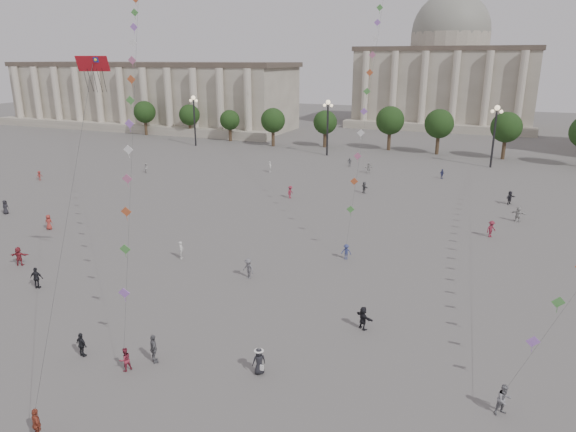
% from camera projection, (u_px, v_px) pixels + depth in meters
% --- Properties ---
extents(ground, '(360.00, 360.00, 0.00)m').
position_uv_depth(ground, '(203.00, 352.00, 33.17)').
color(ground, '#595654').
rests_on(ground, ground).
extents(hall_west, '(84.00, 26.22, 17.20)m').
position_uv_depth(hall_west, '(148.00, 95.00, 141.09)').
color(hall_west, gray).
rests_on(hall_west, ground).
extents(hall_central, '(48.30, 34.30, 35.50)m').
position_uv_depth(hall_central, '(447.00, 73.00, 142.93)').
color(hall_central, gray).
rests_on(hall_central, ground).
extents(tree_row, '(137.12, 5.12, 8.00)m').
position_uv_depth(tree_row, '(413.00, 127.00, 100.37)').
color(tree_row, '#3D2D1E').
rests_on(tree_row, ground).
extents(lamp_post_far_west, '(2.00, 0.90, 10.65)m').
position_uv_depth(lamp_post_far_west, '(194.00, 111.00, 109.30)').
color(lamp_post_far_west, '#262628').
rests_on(lamp_post_far_west, ground).
extents(lamp_post_mid_west, '(2.00, 0.90, 10.65)m').
position_uv_depth(lamp_post_mid_west, '(328.00, 117.00, 98.26)').
color(lamp_post_mid_west, '#262628').
rests_on(lamp_post_mid_west, ground).
extents(lamp_post_mid_east, '(2.00, 0.90, 10.65)m').
position_uv_depth(lamp_post_mid_east, '(495.00, 125.00, 87.22)').
color(lamp_post_mid_east, '#262628').
rests_on(lamp_post_mid_east, ground).
extents(person_crowd_0, '(0.87, 0.92, 1.53)m').
position_uv_depth(person_crowd_0, '(442.00, 174.00, 80.78)').
color(person_crowd_0, navy).
rests_on(person_crowd_0, ground).
extents(person_crowd_1, '(0.96, 0.91, 1.56)m').
position_uv_depth(person_crowd_1, '(146.00, 168.00, 85.05)').
color(person_crowd_1, '#BABAB6').
rests_on(person_crowd_1, ground).
extents(person_crowd_2, '(0.79, 1.07, 1.48)m').
position_uv_depth(person_crowd_2, '(39.00, 176.00, 79.63)').
color(person_crowd_2, maroon).
rests_on(person_crowd_2, ground).
extents(person_crowd_3, '(1.58, 1.28, 1.69)m').
position_uv_depth(person_crowd_3, '(363.00, 318.00, 35.81)').
color(person_crowd_3, black).
rests_on(person_crowd_3, ground).
extents(person_crowd_4, '(1.64, 1.36, 1.77)m').
position_uv_depth(person_crowd_4, '(369.00, 168.00, 84.66)').
color(person_crowd_4, '#B5B5B1').
rests_on(person_crowd_4, ground).
extents(person_crowd_6, '(1.30, 0.97, 1.79)m').
position_uv_depth(person_crowd_6, '(248.00, 268.00, 44.13)').
color(person_crowd_6, slate).
rests_on(person_crowd_6, ground).
extents(person_crowd_7, '(1.76, 0.82, 1.82)m').
position_uv_depth(person_crowd_7, '(518.00, 214.00, 59.45)').
color(person_crowd_7, '#AFAFAB').
rests_on(person_crowd_7, ground).
extents(person_crowd_8, '(1.28, 1.31, 1.80)m').
position_uv_depth(person_crowd_8, '(491.00, 229.00, 54.29)').
color(person_crowd_8, maroon).
rests_on(person_crowd_8, ground).
extents(person_crowd_9, '(1.40, 1.61, 1.76)m').
position_uv_depth(person_crowd_9, '(510.00, 198.00, 66.55)').
color(person_crowd_9, '#242228').
rests_on(person_crowd_9, ground).
extents(person_crowd_10, '(0.50, 0.70, 1.81)m').
position_uv_depth(person_crowd_10, '(270.00, 167.00, 85.27)').
color(person_crowd_10, silver).
rests_on(person_crowd_10, ground).
extents(person_crowd_12, '(1.43, 1.41, 1.65)m').
position_uv_depth(person_crowd_12, '(364.00, 187.00, 72.09)').
color(person_crowd_12, '#5C5D61').
rests_on(person_crowd_12, ground).
extents(person_crowd_13, '(0.61, 0.73, 1.71)m').
position_uv_depth(person_crowd_13, '(181.00, 250.00, 48.48)').
color(person_crowd_13, silver).
rests_on(person_crowd_13, ground).
extents(person_crowd_16, '(0.93, 0.47, 1.52)m').
position_uv_depth(person_crowd_16, '(350.00, 162.00, 89.87)').
color(person_crowd_16, slate).
rests_on(person_crowd_16, ground).
extents(person_crowd_17, '(0.77, 1.18, 1.71)m').
position_uv_depth(person_crowd_17, '(290.00, 192.00, 69.45)').
color(person_crowd_17, maroon).
rests_on(person_crowd_17, ground).
extents(person_crowd_20, '(0.96, 0.79, 1.70)m').
position_uv_depth(person_crowd_20, '(49.00, 222.00, 56.73)').
color(person_crowd_20, '#9F322B').
rests_on(person_crowd_20, ground).
extents(person_crowd_21, '(0.66, 0.91, 1.73)m').
position_uv_depth(person_crowd_21, '(5.00, 207.00, 62.42)').
color(person_crowd_21, '#232228').
rests_on(person_crowd_21, ground).
extents(tourist_0, '(1.14, 0.83, 1.79)m').
position_uv_depth(tourist_0, '(37.00, 425.00, 25.32)').
color(tourist_0, '#983E29').
rests_on(tourist_0, ground).
extents(tourist_1, '(1.03, 0.59, 1.64)m').
position_uv_depth(tourist_1, '(82.00, 345.00, 32.51)').
color(tourist_1, black).
rests_on(tourist_1, ground).
extents(tourist_2, '(1.72, 1.14, 1.78)m').
position_uv_depth(tourist_2, '(19.00, 256.00, 46.88)').
color(tourist_2, maroon).
rests_on(tourist_2, ground).
extents(tourist_3, '(1.13, 1.09, 1.89)m').
position_uv_depth(tourist_3, '(154.00, 349.00, 31.83)').
color(tourist_3, slate).
rests_on(tourist_3, ground).
extents(tourist_4, '(1.15, 0.71, 1.82)m').
position_uv_depth(tourist_4, '(37.00, 278.00, 42.17)').
color(tourist_4, black).
rests_on(tourist_4, ground).
extents(kite_flyer_0, '(0.83, 0.91, 1.51)m').
position_uv_depth(kite_flyer_0, '(125.00, 359.00, 31.05)').
color(kite_flyer_0, maroon).
rests_on(kite_flyer_0, ground).
extents(kite_flyer_1, '(1.04, 0.70, 1.49)m').
position_uv_depth(kite_flyer_1, '(346.00, 252.00, 48.34)').
color(kite_flyer_1, navy).
rests_on(kite_flyer_1, ground).
extents(kite_flyer_2, '(1.09, 1.05, 1.77)m').
position_uv_depth(kite_flyer_2, '(504.00, 400.00, 27.18)').
color(kite_flyer_2, slate).
rests_on(kite_flyer_2, ground).
extents(hat_person, '(0.97, 0.95, 1.69)m').
position_uv_depth(hat_person, '(259.00, 361.00, 30.70)').
color(hat_person, black).
rests_on(hat_person, ground).
extents(dragon_kite, '(4.42, 7.41, 22.19)m').
position_uv_depth(dragon_kite, '(93.00, 77.00, 34.81)').
color(dragon_kite, '#B0121D').
rests_on(dragon_kite, ground).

